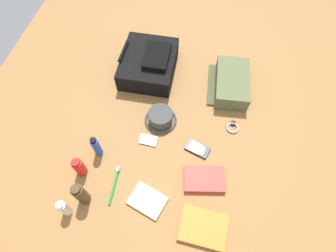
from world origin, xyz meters
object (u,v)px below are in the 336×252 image
Objects in this scene: deodorant_spray at (96,147)px; travel_guidebook at (204,179)px; sunscreen_spray at (79,167)px; media_player at (148,140)px; wristwatch at (233,127)px; cologne_bottle at (81,194)px; toiletry_pouch at (231,83)px; toothbrush at (115,183)px; cell_phone at (198,149)px; toothpaste_tube at (64,208)px; notepad at (147,201)px; paperback_novel at (203,228)px; backpack at (149,64)px; bucket_hat at (161,118)px.

travel_guidebook is at bearing -92.53° from deodorant_spray.
sunscreen_spray reaches higher than media_player.
media_player is 0.42m from wristwatch.
cologne_bottle reaches higher than wristwatch.
toiletry_pouch is 0.77m from toothbrush.
toiletry_pouch is 0.41m from cell_phone.
toothpaste_tube is at bearing 172.63° from deodorant_spray.
toiletry_pouch is 1.99× the size of notepad.
toiletry_pouch is 0.99m from toothpaste_tube.
toothpaste_tube is 0.58m from paperback_novel.
backpack is 0.65m from sunscreen_spray.
backpack reaches higher than toothpaste_tube.
media_player is (-0.42, -0.10, -0.06)m from backpack.
sunscreen_spray is at bearing 136.10° from toiletry_pouch.
cologne_bottle reaches higher than toothpaste_tube.
media_player is 1.19× the size of wristwatch.
paperback_novel is 0.47m from media_player.
cologne_bottle reaches higher than toiletry_pouch.
toothbrush reaches higher than notepad.
toothpaste_tube reaches higher than wristwatch.
toothbrush is (0.16, -0.16, -0.05)m from toothpaste_tube.
toiletry_pouch reaches higher than toothbrush.
sunscreen_spray is 1.71× the size of wristwatch.
toiletry_pouch is at bearing -5.27° from travel_guidebook.
backpack reaches higher than bucket_hat.
wristwatch is at bearing -17.45° from travel_guidebook.
toiletry_pouch is 0.74m from paperback_novel.
travel_guidebook is (-0.54, 0.05, -0.03)m from toiletry_pouch.
toothpaste_tube is 0.76× the size of cologne_bottle.
toothbrush is (-0.40, 0.48, 0.00)m from wristwatch.
sunscreen_spray is at bearing 95.94° from notepad.
deodorant_spray is at bearing 67.09° from paperback_novel.
backpack reaches higher than paperback_novel.
cell_phone is (0.12, -0.45, -0.06)m from deodorant_spray.
cologne_bottle is at bearing 128.29° from cell_phone.
toiletry_pouch reaches higher than paperback_novel.
toiletry_pouch is 0.74m from notepad.
notepad is at bearing -69.69° from toothpaste_tube.
deodorant_spray reaches higher than media_player.
bucket_hat reaches higher than paperback_novel.
backpack is at bearing 35.85° from travel_guidebook.
media_player is at bearing 165.57° from bucket_hat.
wristwatch is at bearing -169.56° from toiletry_pouch.
toothpaste_tube reaches higher than notepad.
cologne_bottle is 1.04× the size of notepad.
notepad is (-0.70, -0.18, -0.05)m from backpack.
wristwatch is (0.16, -0.39, 0.00)m from media_player.
backpack is 2.81× the size of sunscreen_spray.
paperback_novel is at bearing -166.09° from cell_phone.
sunscreen_spray reaches higher than paperback_novel.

